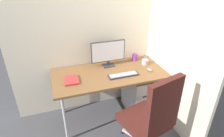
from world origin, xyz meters
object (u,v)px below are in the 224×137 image
at_px(office_chair, 151,117).
at_px(keyboard, 123,75).
at_px(monitor, 108,52).
at_px(coffee_mug, 135,57).
at_px(mouse, 150,70).
at_px(pen_holder, 145,62).
at_px(notebook, 72,80).
at_px(filing_cabinet, 140,93).

xyz_separation_m(office_chair, keyboard, (-0.09, 0.64, 0.21)).
distance_m(office_chair, monitor, 1.09).
height_order(keyboard, coffee_mug, coffee_mug).
xyz_separation_m(monitor, keyboard, (0.10, -0.35, -0.20)).
xyz_separation_m(office_chair, coffee_mug, (0.26, 1.03, 0.25)).
bearing_deg(office_chair, mouse, 64.37).
bearing_deg(mouse, pen_holder, 70.89).
height_order(monitor, mouse, monitor).
height_order(office_chair, mouse, office_chair).
relative_size(keyboard, notebook, 1.77).
bearing_deg(notebook, mouse, 0.05).
xyz_separation_m(notebook, coffee_mug, (1.02, 0.31, 0.04)).
height_order(filing_cabinet, monitor, monitor).
bearing_deg(pen_holder, coffee_mug, 115.15).
bearing_deg(pen_holder, office_chair, -111.72).
height_order(office_chair, notebook, office_chair).
relative_size(mouse, coffee_mug, 0.87).
bearing_deg(coffee_mug, notebook, -163.24).
bearing_deg(monitor, pen_holder, -14.73).
bearing_deg(notebook, keyboard, -3.10).
bearing_deg(filing_cabinet, pen_holder, 43.94).
bearing_deg(notebook, filing_cabinet, 6.39).
xyz_separation_m(filing_cabinet, coffee_mug, (0.01, 0.27, 0.49)).
height_order(filing_cabinet, coffee_mug, coffee_mug).
distance_m(filing_cabinet, pen_holder, 0.49).
relative_size(keyboard, pen_holder, 2.63).
bearing_deg(pen_holder, mouse, -98.08).
distance_m(filing_cabinet, notebook, 1.11).
bearing_deg(pen_holder, filing_cabinet, -136.06).
height_order(mouse, pen_holder, pen_holder).
bearing_deg(pen_holder, monitor, 165.27).
bearing_deg(pen_holder, keyboard, -153.69).
bearing_deg(keyboard, coffee_mug, 48.59).
bearing_deg(mouse, office_chair, -126.66).
distance_m(mouse, notebook, 1.08).
xyz_separation_m(filing_cabinet, notebook, (-1.02, -0.04, 0.45)).
distance_m(notebook, coffee_mug, 1.07).
relative_size(office_chair, coffee_mug, 10.00).
xyz_separation_m(office_chair, mouse, (0.31, 0.65, 0.22)).
xyz_separation_m(filing_cabinet, monitor, (-0.44, 0.23, 0.65)).
xyz_separation_m(monitor, mouse, (0.50, -0.34, -0.20)).
xyz_separation_m(filing_cabinet, mouse, (0.06, -0.12, 0.45)).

